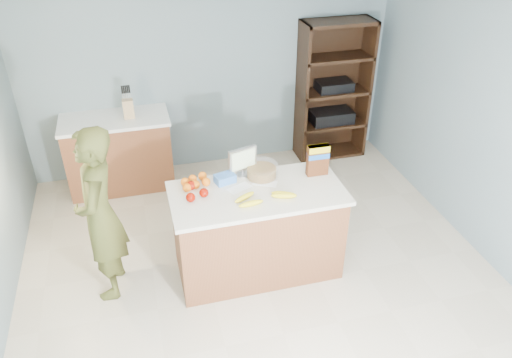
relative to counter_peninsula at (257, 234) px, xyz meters
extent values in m
cube|color=beige|center=(0.00, -0.30, -0.42)|extent=(4.50, 5.00, 0.02)
cube|color=gray|center=(0.00, 2.20, 0.83)|extent=(4.50, 0.02, 2.50)
cube|color=gray|center=(2.25, -0.30, 0.83)|extent=(0.02, 5.00, 2.50)
cube|color=white|center=(0.00, -0.30, 2.08)|extent=(4.50, 5.00, 0.02)
cube|color=brown|center=(0.00, 0.00, 0.01)|extent=(1.50, 0.70, 0.86)
cube|color=silver|center=(0.00, 0.00, 0.46)|extent=(1.56, 0.76, 0.04)
cube|color=black|center=(0.00, 0.00, -0.37)|extent=(1.46, 0.66, 0.10)
cube|color=brown|center=(-1.20, 1.90, 0.01)|extent=(1.20, 0.60, 0.86)
cube|color=white|center=(-1.20, 1.90, 0.46)|extent=(1.24, 0.62, 0.04)
cube|color=black|center=(1.55, 2.18, 0.48)|extent=(0.90, 0.04, 1.80)
cube|color=black|center=(1.12, 2.00, 0.48)|extent=(0.04, 0.40, 1.80)
cube|color=black|center=(1.98, 2.00, 0.48)|extent=(0.04, 0.40, 1.80)
cube|color=black|center=(1.55, 2.00, -0.40)|extent=(0.90, 0.40, 0.04)
cube|color=black|center=(1.55, 2.00, 0.03)|extent=(0.90, 0.40, 0.04)
cube|color=black|center=(1.55, 2.00, 0.48)|extent=(0.90, 0.40, 0.04)
cube|color=black|center=(1.55, 2.00, 0.93)|extent=(0.90, 0.40, 0.04)
cube|color=black|center=(1.55, 2.00, 1.36)|extent=(0.90, 0.40, 0.04)
cube|color=black|center=(1.55, 2.00, 0.13)|extent=(0.55, 0.32, 0.16)
cube|color=black|center=(1.55, 2.00, 0.56)|extent=(0.45, 0.30, 0.12)
imported|color=#484A1E|center=(-1.37, 0.10, 0.40)|extent=(0.45, 0.64, 1.64)
cube|color=tan|center=(-1.02, 1.87, 0.59)|extent=(0.12, 0.10, 0.22)
cylinder|color=black|center=(-1.06, 1.87, 0.75)|extent=(0.02, 0.02, 0.09)
cylinder|color=black|center=(-1.04, 1.87, 0.75)|extent=(0.02, 0.02, 0.09)
cylinder|color=black|center=(-1.02, 1.87, 0.75)|extent=(0.02, 0.02, 0.09)
cylinder|color=black|center=(-1.00, 1.87, 0.75)|extent=(0.02, 0.02, 0.09)
cylinder|color=black|center=(-0.98, 1.87, 0.75)|extent=(0.02, 0.02, 0.09)
cube|color=white|center=(-0.14, 0.09, 0.49)|extent=(0.25, 0.19, 0.00)
cube|color=white|center=(0.10, 0.11, 0.49)|extent=(0.25, 0.20, 0.00)
ellipsoid|color=yellow|center=(-0.14, -0.09, 0.51)|extent=(0.22, 0.15, 0.05)
ellipsoid|color=yellow|center=(-0.11, -0.20, 0.51)|extent=(0.23, 0.08, 0.05)
ellipsoid|color=yellow|center=(0.20, -0.14, 0.51)|extent=(0.23, 0.14, 0.05)
ellipsoid|color=yellow|center=(0.19, -0.16, 0.51)|extent=(0.23, 0.11, 0.05)
sphere|color=#880B00|center=(-0.56, 0.19, 0.53)|extent=(0.08, 0.08, 0.08)
sphere|color=#880B00|center=(-0.47, 0.04, 0.53)|extent=(0.08, 0.08, 0.08)
sphere|color=#880B00|center=(-0.60, 0.00, 0.53)|extent=(0.08, 0.08, 0.08)
sphere|color=orange|center=(-0.60, 0.16, 0.52)|extent=(0.08, 0.08, 0.08)
sphere|color=orange|center=(-0.53, 0.29, 0.52)|extent=(0.08, 0.08, 0.08)
sphere|color=orange|center=(-0.52, 0.19, 0.52)|extent=(0.08, 0.08, 0.08)
sphere|color=orange|center=(-0.42, 0.21, 0.52)|extent=(0.08, 0.08, 0.08)
sphere|color=orange|center=(-0.61, 0.26, 0.52)|extent=(0.08, 0.08, 0.08)
sphere|color=orange|center=(-0.53, 0.21, 0.52)|extent=(0.08, 0.08, 0.08)
sphere|color=orange|center=(-0.44, 0.32, 0.52)|extent=(0.08, 0.08, 0.08)
cube|color=blue|center=(-0.25, 0.22, 0.52)|extent=(0.21, 0.16, 0.08)
cylinder|color=#267219|center=(0.10, 0.23, 0.53)|extent=(0.27, 0.27, 0.09)
cylinder|color=white|center=(0.10, 0.23, 0.55)|extent=(0.30, 0.30, 0.13)
cylinder|color=silver|center=(-0.06, 0.31, 0.49)|extent=(0.12, 0.12, 0.01)
cylinder|color=silver|center=(-0.06, 0.31, 0.52)|extent=(0.02, 0.02, 0.05)
cube|color=silver|center=(-0.06, 0.31, 0.66)|extent=(0.28, 0.11, 0.22)
cube|color=yellow|center=(-0.05, 0.29, 0.66)|extent=(0.23, 0.07, 0.18)
cube|color=#592B14|center=(0.61, 0.14, 0.64)|extent=(0.20, 0.07, 0.30)
cube|color=yellow|center=(0.61, 0.14, 0.76)|extent=(0.20, 0.08, 0.06)
cube|color=blue|center=(0.61, 0.14, 0.69)|extent=(0.20, 0.08, 0.05)
camera|label=1|loc=(-0.96, -3.57, 2.93)|focal=35.00mm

